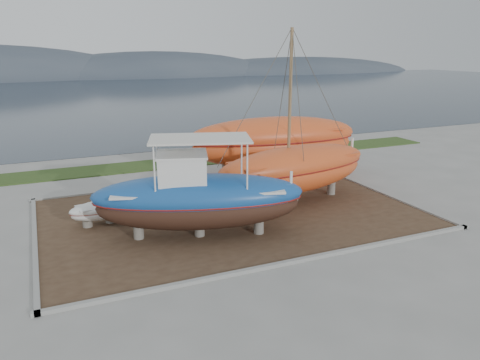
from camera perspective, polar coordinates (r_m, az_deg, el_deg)
name	(u,v)px	position (r m, az deg, el deg)	size (l,w,h in m)	color
ground	(267,244)	(20.16, 3.36, -7.74)	(140.00, 140.00, 0.00)	gray
dirt_patch	(231,213)	(23.53, -1.05, -4.10)	(18.00, 12.00, 0.06)	#422D1E
curb_frame	(231,213)	(23.51, -1.05, -4.00)	(18.60, 12.60, 0.15)	gray
grass_strip	(170,163)	(33.99, -8.52, 2.04)	(44.00, 3.00, 0.08)	#284219
sea	(86,95)	(87.22, -18.21, 9.79)	(260.00, 100.00, 0.04)	#192633
mountain_ridge	(65,77)	(141.91, -20.59, 11.63)	(200.00, 36.00, 20.00)	#333D49
blue_caique	(199,188)	(20.11, -5.08, -0.98)	(9.14, 2.85, 4.39)	#184E98
white_dinghy	(110,211)	(22.95, -15.60, -3.68)	(3.71, 1.39, 1.11)	silver
orange_sailboat	(297,119)	(24.23, 6.93, 7.36)	(9.32, 2.75, 8.93)	#D24F20
orange_bare_hull	(274,147)	(30.14, 4.14, 4.02)	(11.20, 3.36, 3.67)	#D24F20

